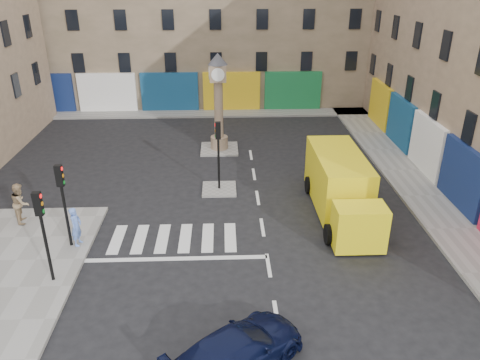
{
  "coord_description": "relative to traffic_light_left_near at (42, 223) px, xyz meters",
  "views": [
    {
      "loc": [
        -1.75,
        -14.62,
        11.07
      ],
      "look_at": [
        -1.0,
        4.93,
        2.0
      ],
      "focal_mm": 35.0,
      "sensor_mm": 36.0,
      "label": 1
    }
  ],
  "objects": [
    {
      "name": "island_far",
      "position": [
        6.3,
        13.8,
        -2.56
      ],
      "size": [
        2.4,
        2.4,
        0.12
      ],
      "primitive_type": "cube",
      "color": "gray",
      "rests_on": "ground"
    },
    {
      "name": "traffic_light_island",
      "position": [
        6.3,
        7.8,
        -0.03
      ],
      "size": [
        0.28,
        0.22,
        3.7
      ],
      "color": "black",
      "rests_on": "island_near"
    },
    {
      "name": "clock_pillar",
      "position": [
        6.3,
        13.8,
        0.93
      ],
      "size": [
        1.2,
        1.2,
        6.1
      ],
      "color": "tan",
      "rests_on": "island_far"
    },
    {
      "name": "pedestrian_tan",
      "position": [
        -2.79,
        4.56,
        -1.51
      ],
      "size": [
        0.95,
        1.09,
        1.91
      ],
      "primitive_type": "imported",
      "rotation": [
        0.0,
        0.0,
        1.84
      ],
      "color": "tan",
      "rests_on": "sidewalk_left"
    },
    {
      "name": "island_near",
      "position": [
        6.3,
        7.8,
        -2.56
      ],
      "size": [
        1.8,
        1.8,
        0.12
      ],
      "primitive_type": "cube",
      "color": "gray",
      "rests_on": "ground"
    },
    {
      "name": "pedestrian_blue",
      "position": [
        0.3,
        2.46,
        -1.6
      ],
      "size": [
        0.51,
        0.69,
        1.74
      ],
      "primitive_type": "imported",
      "rotation": [
        0.0,
        0.0,
        1.42
      ],
      "color": "#6388E3",
      "rests_on": "sidewalk_left"
    },
    {
      "name": "traffic_light_left_near",
      "position": [
        0.0,
        0.0,
        0.0
      ],
      "size": [
        0.28,
        0.22,
        3.7
      ],
      "color": "black",
      "rests_on": "sidewalk_left"
    },
    {
      "name": "ground",
      "position": [
        8.3,
        -0.2,
        -2.62
      ],
      "size": [
        120.0,
        120.0,
        0.0
      ],
      "primitive_type": "plane",
      "color": "black",
      "rests_on": "ground"
    },
    {
      "name": "sidewalk_right",
      "position": [
        17.0,
        9.8,
        -2.55
      ],
      "size": [
        2.6,
        30.0,
        0.15
      ],
      "primitive_type": "cube",
      "color": "gray",
      "rests_on": "ground"
    },
    {
      "name": "sidewalk_far",
      "position": [
        4.3,
        22.0,
        -2.55
      ],
      "size": [
        32.0,
        2.4,
        0.15
      ],
      "primitive_type": "cube",
      "color": "gray",
      "rests_on": "ground"
    },
    {
      "name": "yellow_van",
      "position": [
        12.17,
        5.21,
        -1.27
      ],
      "size": [
        2.55,
        7.47,
        2.71
      ],
      "rotation": [
        0.0,
        0.0,
        0.0
      ],
      "color": "yellow",
      "rests_on": "ground"
    },
    {
      "name": "traffic_light_left_far",
      "position": [
        0.0,
        2.4,
        0.0
      ],
      "size": [
        0.28,
        0.22,
        3.7
      ],
      "color": "black",
      "rests_on": "sidewalk_left"
    },
    {
      "name": "navy_sedan",
      "position": [
        6.87,
        -4.38,
        -1.97
      ],
      "size": [
        4.69,
        4.22,
        1.31
      ],
      "primitive_type": "imported",
      "rotation": [
        0.0,
        0.0,
        2.23
      ],
      "color": "black",
      "rests_on": "ground"
    }
  ]
}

